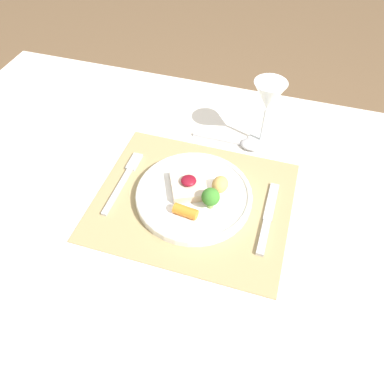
{
  "coord_description": "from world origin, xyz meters",
  "views": [
    {
      "loc": [
        0.15,
        -0.51,
        1.42
      ],
      "look_at": [
        -0.0,
        0.01,
        0.8
      ],
      "focal_mm": 35.0,
      "sensor_mm": 36.0,
      "label": 1
    }
  ],
  "objects": [
    {
      "name": "knife",
      "position": [
        0.17,
        -0.01,
        0.78
      ],
      "size": [
        0.02,
        0.2,
        0.01
      ],
      "rotation": [
        0.0,
        0.0,
        -0.01
      ],
      "color": "#B2B2B7",
      "rests_on": "placemat"
    },
    {
      "name": "wine_glass_near",
      "position": [
        0.11,
        0.24,
        0.9
      ],
      "size": [
        0.08,
        0.08,
        0.17
      ],
      "color": "white",
      "rests_on": "dining_table"
    },
    {
      "name": "ground_plane",
      "position": [
        0.0,
        0.0,
        0.0
      ],
      "size": [
        8.0,
        8.0,
        0.0
      ],
      "primitive_type": "plane",
      "color": "brown"
    },
    {
      "name": "fork",
      "position": [
        -0.17,
        0.02,
        0.78
      ],
      "size": [
        0.02,
        0.2,
        0.01
      ],
      "rotation": [
        0.0,
        0.0,
        -0.0
      ],
      "color": "#B2B2B7",
      "rests_on": "placemat"
    },
    {
      "name": "placemat",
      "position": [
        0.0,
        0.0,
        0.77
      ],
      "size": [
        0.43,
        0.36,
        0.0
      ],
      "primitive_type": "cube",
      "color": "#9E895B",
      "rests_on": "dining_table"
    },
    {
      "name": "dining_table",
      "position": [
        0.0,
        0.0,
        0.68
      ],
      "size": [
        1.49,
        0.92,
        0.77
      ],
      "color": "white",
      "rests_on": "ground_plane"
    },
    {
      "name": "spoon",
      "position": [
        0.07,
        0.22,
        0.78
      ],
      "size": [
        0.18,
        0.05,
        0.02
      ],
      "rotation": [
        0.0,
        0.0,
        -0.01
      ],
      "color": "#B2B2B7",
      "rests_on": "dining_table"
    },
    {
      "name": "dinner_plate",
      "position": [
        -0.0,
        0.01,
        0.79
      ],
      "size": [
        0.26,
        0.26,
        0.07
      ],
      "color": "white",
      "rests_on": "placemat"
    }
  ]
}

